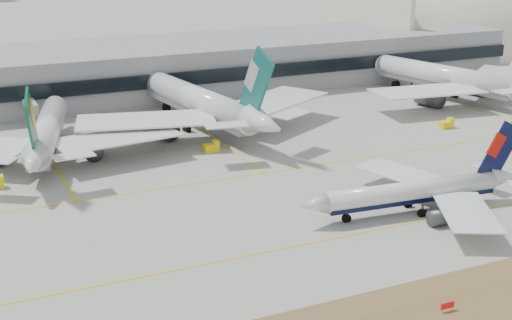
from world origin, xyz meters
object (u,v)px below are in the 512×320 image
taxiing_airliner (420,192)px  terminal (94,73)px  hangar (456,51)px  widebody_china_air (451,79)px  widebody_cathay (203,104)px  widebody_eva (46,134)px

taxiing_airliner → terminal: taxiing_airliner is taller
hangar → widebody_china_air: bearing=-130.8°
taxiing_airliner → widebody_china_air: widebody_china_air is taller
hangar → terminal: bearing=-172.6°
taxiing_airliner → widebody_cathay: (-16.66, 67.64, 2.94)m
widebody_cathay → widebody_china_air: (78.81, 0.41, -0.34)m
widebody_eva → widebody_cathay: (40.20, 7.78, 1.01)m
widebody_eva → hangar: hangar is taller
taxiing_airliner → hangar: size_ratio=0.52×
taxiing_airliner → widebody_eva: (-56.86, 59.86, 1.93)m
widebody_cathay → widebody_china_air: bearing=-97.8°
taxiing_airliner → widebody_eva: 82.58m
widebody_eva → hangar: 193.38m
widebody_cathay → taxiing_airliner: bearing=-174.3°
widebody_eva → terminal: 60.61m
widebody_eva → widebody_cathay: size_ratio=0.83×
hangar → taxiing_airliner: bearing=-131.6°
taxiing_airliner → terminal: (-33.76, 115.87, 3.68)m
terminal → widebody_cathay: bearing=-70.5°
terminal → hangar: hangar is taller
terminal → hangar: (154.56, 20.16, -7.37)m
widebody_cathay → widebody_eva: bearing=92.8°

